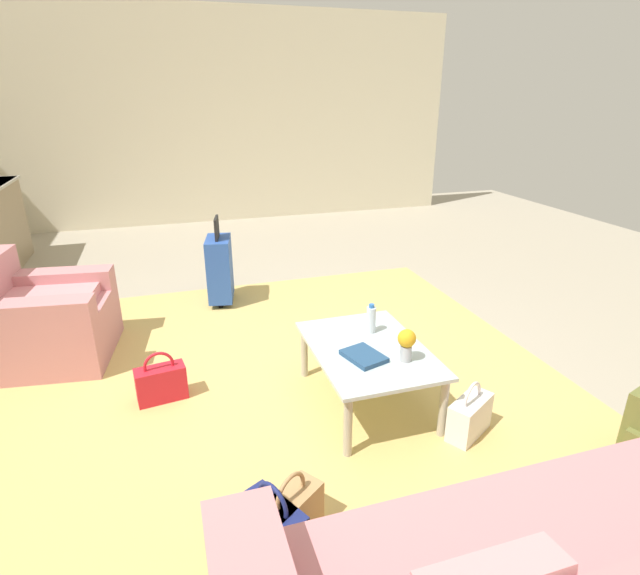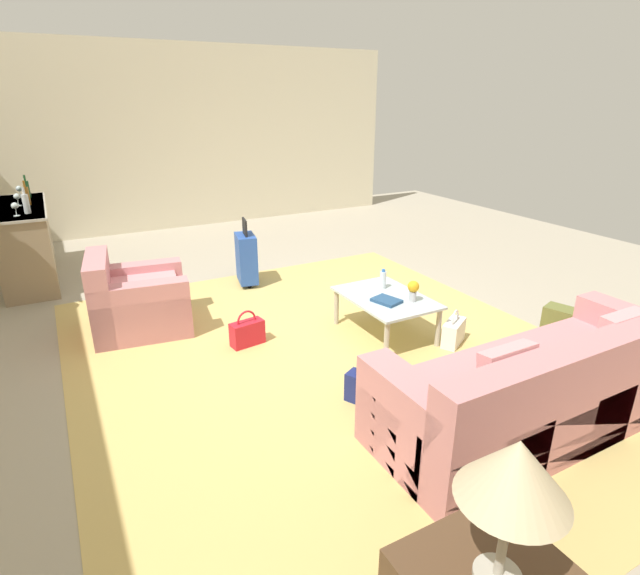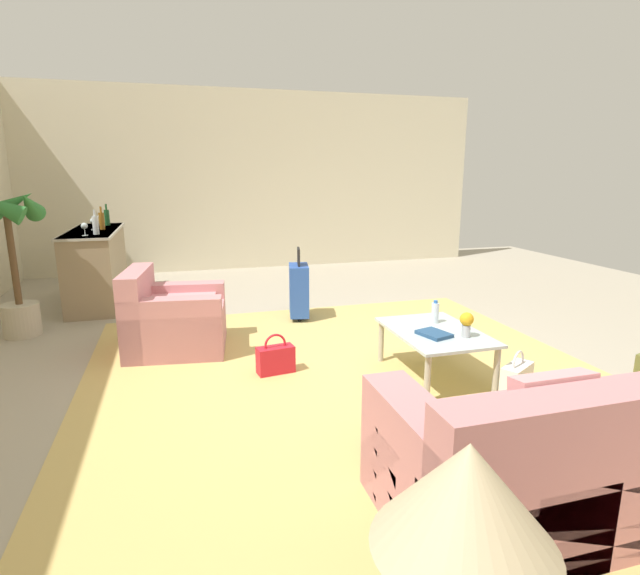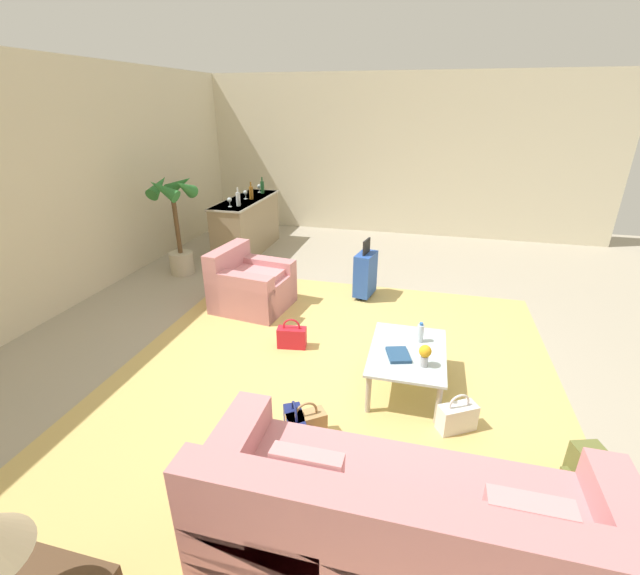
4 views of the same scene
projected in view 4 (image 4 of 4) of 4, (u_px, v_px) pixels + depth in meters
ground_plane at (360, 358)px, 4.64m from camera, size 12.00×12.00×0.00m
wall_back at (17, 197)px, 4.93m from camera, size 10.24×0.12×3.10m
wall_right at (404, 157)px, 8.52m from camera, size 0.12×8.00×3.10m
area_rug at (330, 388)px, 4.14m from camera, size 5.20×4.40×0.01m
couch at (405, 533)px, 2.43m from camera, size 0.92×2.46×0.84m
armchair at (248, 287)px, 5.70m from camera, size 0.96×1.01×0.81m
coffee_table at (407, 355)px, 4.02m from camera, size 0.99×0.70×0.41m
water_bottle at (420, 333)px, 4.12m from camera, size 0.06×0.06×0.20m
coffee_table_book at (398, 355)px, 3.91m from camera, size 0.30×0.26×0.03m
flower_vase at (425, 354)px, 3.72m from camera, size 0.11×0.11×0.21m
bar_console at (247, 225)px, 7.78m from camera, size 1.85×0.61×0.97m
wine_glass_leftmost at (230, 200)px, 6.98m from camera, size 0.08×0.08×0.15m
wine_glass_left_of_centre at (245, 193)px, 7.54m from camera, size 0.08×0.08×0.15m
wine_glass_right_of_centre at (259, 187)px, 8.10m from camera, size 0.08×0.08×0.15m
wine_bottle_clear at (238, 199)px, 7.04m from camera, size 0.07×0.07×0.30m
wine_bottle_amber at (251, 193)px, 7.53m from camera, size 0.07×0.07×0.30m
wine_bottle_green at (262, 187)px, 8.01m from camera, size 0.07×0.07×0.30m
suitcase_blue at (365, 273)px, 5.96m from camera, size 0.43×0.29×0.85m
handbag_tan at (306, 425)px, 3.49m from camera, size 0.30×0.34×0.36m
handbag_white at (457, 417)px, 3.58m from camera, size 0.28×0.35×0.36m
handbag_navy at (295, 426)px, 3.48m from camera, size 0.35×0.27×0.36m
handbag_red at (292, 337)px, 4.80m from camera, size 0.18×0.34×0.36m
backpack_olive at (588, 479)px, 2.91m from camera, size 0.35×0.32×0.40m
potted_palm at (176, 219)px, 6.60m from camera, size 0.64×0.64×1.58m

